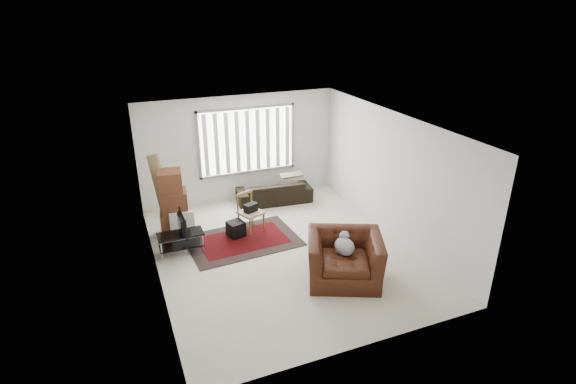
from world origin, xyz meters
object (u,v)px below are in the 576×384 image
(moving_boxes, at_px, (174,206))
(side_chair, at_px, (250,210))
(tv_stand, at_px, (181,239))
(armchair, at_px, (344,255))
(sofa, at_px, (274,189))

(moving_boxes, height_order, side_chair, moving_boxes)
(tv_stand, relative_size, armchair, 0.54)
(moving_boxes, bearing_deg, side_chair, -15.06)
(side_chair, bearing_deg, sofa, 28.06)
(moving_boxes, distance_m, armchair, 3.92)
(sofa, xyz_separation_m, armchair, (-0.04, -3.76, 0.14))
(side_chair, bearing_deg, moving_boxes, 142.60)
(moving_boxes, height_order, sofa, moving_boxes)
(tv_stand, relative_size, side_chair, 1.04)
(tv_stand, bearing_deg, armchair, -38.11)
(moving_boxes, xyz_separation_m, sofa, (2.64, 0.83, -0.33))
(sofa, distance_m, armchair, 3.76)
(tv_stand, height_order, armchair, armchair)
(moving_boxes, xyz_separation_m, side_chair, (1.60, -0.43, -0.21))
(moving_boxes, bearing_deg, sofa, 17.48)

